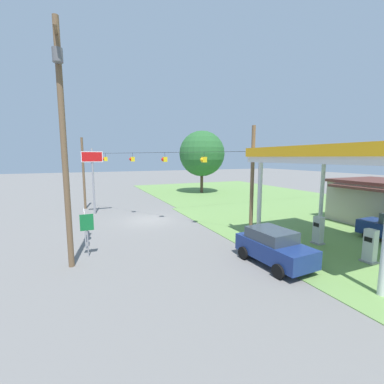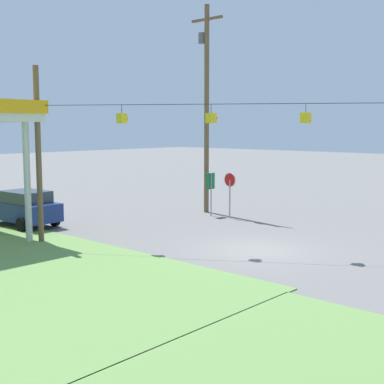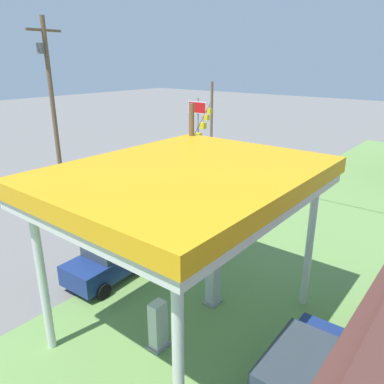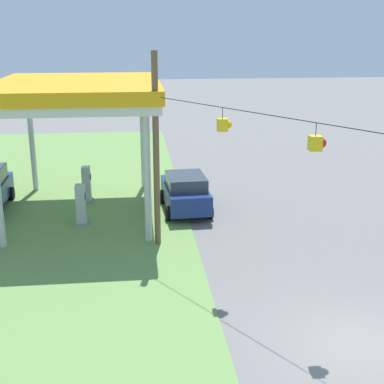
{
  "view_description": "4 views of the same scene",
  "coord_description": "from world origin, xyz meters",
  "px_view_note": "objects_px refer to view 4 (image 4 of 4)",
  "views": [
    {
      "loc": [
        21.53,
        -5.35,
        5.47
      ],
      "look_at": [
        3.52,
        2.53,
        2.79
      ],
      "focal_mm": 24.0,
      "sensor_mm": 36.0,
      "label": 1
    },
    {
      "loc": [
        -12.32,
        17.36,
        4.93
      ],
      "look_at": [
        2.5,
        1.08,
        2.25
      ],
      "focal_mm": 50.0,
      "sensor_mm": 36.0,
      "label": 2
    },
    {
      "loc": [
        20.87,
        15.52,
        9.27
      ],
      "look_at": [
        6.16,
        3.77,
        2.63
      ],
      "focal_mm": 35.0,
      "sensor_mm": 36.0,
      "label": 3
    },
    {
      "loc": [
        -12.04,
        5.81,
        8.23
      ],
      "look_at": [
        4.6,
        3.98,
        3.09
      ],
      "focal_mm": 50.0,
      "sensor_mm": 36.0,
      "label": 4
    }
  ],
  "objects_px": {
    "gas_station_canopy": "(78,93)",
    "fuel_pump_near": "(81,206)",
    "car_at_pumps_front": "(185,192)",
    "fuel_pump_far": "(87,185)"
  },
  "relations": [
    {
      "from": "gas_station_canopy",
      "to": "fuel_pump_near",
      "type": "bearing_deg",
      "value": -179.95
    },
    {
      "from": "gas_station_canopy",
      "to": "car_at_pumps_front",
      "type": "height_order",
      "value": "gas_station_canopy"
    },
    {
      "from": "car_at_pumps_front",
      "to": "gas_station_canopy",
      "type": "bearing_deg",
      "value": 83.21
    },
    {
      "from": "fuel_pump_far",
      "to": "car_at_pumps_front",
      "type": "xyz_separation_m",
      "value": [
        -1.89,
        -4.69,
        0.08
      ]
    },
    {
      "from": "fuel_pump_far",
      "to": "car_at_pumps_front",
      "type": "bearing_deg",
      "value": -112.0
    },
    {
      "from": "fuel_pump_near",
      "to": "fuel_pump_far",
      "type": "distance_m",
      "value": 3.16
    },
    {
      "from": "gas_station_canopy",
      "to": "fuel_pump_far",
      "type": "height_order",
      "value": "gas_station_canopy"
    },
    {
      "from": "gas_station_canopy",
      "to": "fuel_pump_near",
      "type": "height_order",
      "value": "gas_station_canopy"
    },
    {
      "from": "fuel_pump_near",
      "to": "fuel_pump_far",
      "type": "height_order",
      "value": "same"
    },
    {
      "from": "fuel_pump_far",
      "to": "car_at_pumps_front",
      "type": "relative_size",
      "value": 0.43
    }
  ]
}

